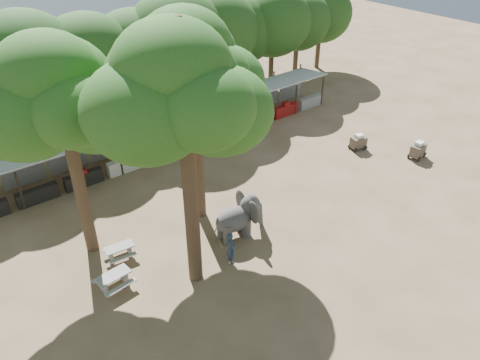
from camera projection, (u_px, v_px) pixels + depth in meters
ground at (315, 248)px, 23.96m from camera, size 100.00×100.00×0.00m
vendor_stalls at (173, 132)px, 32.54m from camera, size 28.00×2.99×2.80m
yard_tree_left at (55, 97)px, 19.60m from camera, size 7.10×6.90×11.02m
yard_tree_center at (178, 93)px, 17.30m from camera, size 7.10×6.90×12.04m
yard_tree_back at (188, 66)px, 21.87m from camera, size 7.10×6.90×11.36m
backdrop_trees at (131, 52)px, 33.65m from camera, size 46.46×5.95×8.33m
elephant at (240, 217)px, 24.32m from camera, size 2.98×2.25×2.25m
handler at (231, 248)px, 22.60m from camera, size 0.56×0.71×1.75m
picnic_table_near at (114, 279)px, 21.32m from camera, size 1.69×1.55×0.78m
picnic_table_far at (120, 250)px, 23.07m from camera, size 1.54×1.41×0.71m
cart_front at (418, 150)px, 31.55m from camera, size 1.33×0.97×1.20m
cart_back at (358, 142)px, 32.59m from camera, size 1.29×1.00×1.12m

